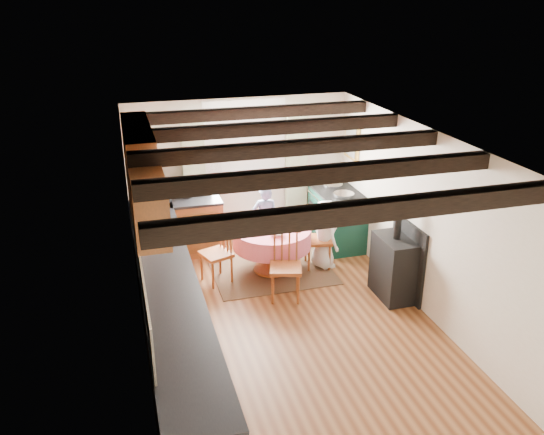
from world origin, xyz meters
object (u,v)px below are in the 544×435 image
object	(u,v)px
chair_near	(286,266)
cup	(253,222)
child_right	(324,234)
aga_range	(337,218)
dining_table	(272,250)
child_far	(265,220)
cast_iron_stove	(395,251)
chair_right	(318,238)
chair_left	(216,252)

from	to	relation	value
chair_near	cup	xyz separation A→B (m)	(-0.20, 1.02, 0.25)
child_right	aga_range	bearing A→B (deg)	-48.50
dining_table	aga_range	distance (m)	1.44
child_far	child_right	size ratio (longest dim) A/B	1.04
chair_near	child_right	world-z (taller)	child_right
dining_table	cast_iron_stove	bearing A→B (deg)	-39.85
cast_iron_stove	cup	distance (m)	2.14
child_far	cast_iron_stove	bearing A→B (deg)	134.64
child_far	cup	xyz separation A→B (m)	(-0.32, -0.48, 0.18)
child_right	chair_right	bearing A→B (deg)	56.81
chair_near	cast_iron_stove	bearing A→B (deg)	2.85
child_right	child_far	bearing A→B (deg)	30.05
cup	child_far	bearing A→B (deg)	56.36
chair_near	child_far	size ratio (longest dim) A/B	0.89
chair_left	child_far	bearing A→B (deg)	109.77
dining_table	chair_right	bearing A→B (deg)	-2.62
aga_range	child_far	distance (m)	1.21
chair_right	cast_iron_stove	distance (m)	1.34
child_far	aga_range	bearing A→B (deg)	-173.74
cast_iron_stove	child_far	distance (m)	2.28
chair_right	aga_range	size ratio (longest dim) A/B	0.92
dining_table	cup	distance (m)	0.50
chair_near	child_far	world-z (taller)	child_far
child_far	child_right	world-z (taller)	child_far
dining_table	cast_iron_stove	world-z (taller)	cast_iron_stove
aga_range	cast_iron_stove	world-z (taller)	cast_iron_stove
cast_iron_stove	child_right	bearing A→B (deg)	118.24
chair_left	cast_iron_stove	bearing A→B (deg)	44.79
dining_table	chair_left	bearing A→B (deg)	-174.50
aga_range	cup	xyz separation A→B (m)	(-1.52, -0.42, 0.26)
chair_left	chair_near	bearing A→B (deg)	28.98
child_right	cup	world-z (taller)	child_right
dining_table	chair_right	xyz separation A→B (m)	(0.72, -0.03, 0.13)
dining_table	chair_near	world-z (taller)	chair_near
chair_left	cup	distance (m)	0.74
chair_right	cup	xyz separation A→B (m)	(-0.95, 0.24, 0.26)
chair_left	dining_table	bearing A→B (deg)	75.94
child_far	child_right	bearing A→B (deg)	143.03
chair_near	chair_right	xyz separation A→B (m)	(0.75, 0.78, -0.02)
child_far	cup	distance (m)	0.61
chair_left	child_right	world-z (taller)	child_right
chair_near	child_right	size ratio (longest dim) A/B	0.92
cast_iron_stove	child_far	world-z (taller)	cast_iron_stove
child_right	cup	distance (m)	1.10
chair_left	cup	xyz separation A→B (m)	(0.62, 0.29, 0.27)
chair_left	cup	size ratio (longest dim) A/B	10.24
chair_right	aga_range	xyz separation A→B (m)	(0.57, 0.66, 0.00)
aga_range	cast_iron_stove	distance (m)	1.81
child_far	dining_table	bearing A→B (deg)	92.36
cup	dining_table	bearing A→B (deg)	-41.54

